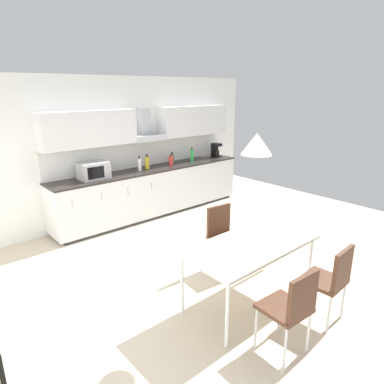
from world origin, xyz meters
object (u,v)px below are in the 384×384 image
(microwave, at_px, (94,171))
(bottle_green, at_px, (192,155))
(bottle_white, at_px, (140,165))
(bottle_brown, at_px, (172,159))
(chair_far_right, at_px, (223,231))
(bottle_yellow, at_px, (147,163))
(chair_near_left, at_px, (292,304))
(bottle_red, at_px, (171,161))
(pendant_lamp, at_px, (257,144))
(chair_near_right, at_px, (331,277))
(coffee_maker, at_px, (216,150))
(dining_table, at_px, (251,247))

(microwave, distance_m, bottle_green, 2.18)
(bottle_white, distance_m, bottle_brown, 0.82)
(bottle_green, height_order, chair_far_right, bottle_green)
(bottle_green, xyz_separation_m, bottle_white, (-1.29, -0.01, -0.01))
(bottle_yellow, bearing_deg, chair_near_left, -106.13)
(bottle_red, distance_m, pendant_lamp, 3.46)
(bottle_yellow, relative_size, bottle_white, 0.99)
(bottle_green, bearing_deg, bottle_brown, 172.83)
(microwave, distance_m, chair_far_right, 2.52)
(bottle_red, height_order, bottle_white, bottle_white)
(bottle_green, distance_m, chair_near_left, 4.51)
(pendant_lamp, bearing_deg, microwave, 95.71)
(bottle_brown, height_order, pendant_lamp, pendant_lamp)
(bottle_brown, bearing_deg, bottle_red, -141.26)
(bottle_red, height_order, chair_near_right, bottle_red)
(chair_far_right, relative_size, chair_near_right, 1.00)
(coffee_maker, distance_m, bottle_brown, 1.22)
(bottle_yellow, bearing_deg, chair_far_right, -99.95)
(bottle_yellow, xyz_separation_m, bottle_white, (-0.21, -0.06, 0.00))
(bottle_green, xyz_separation_m, chair_near_left, (-2.22, -3.89, -0.51))
(bottle_white, relative_size, dining_table, 0.18)
(chair_near_left, bearing_deg, bottle_green, 60.26)
(coffee_maker, height_order, bottle_white, coffee_maker)
(bottle_yellow, bearing_deg, bottle_white, -163.17)
(dining_table, height_order, chair_near_right, chair_near_right)
(microwave, height_order, chair_far_right, microwave)
(coffee_maker, height_order, bottle_green, coffee_maker)
(bottle_white, xyz_separation_m, pendant_lamp, (-0.57, -3.11, 0.80))
(bottle_yellow, height_order, bottle_red, bottle_yellow)
(bottle_white, bearing_deg, dining_table, -100.47)
(bottle_white, relative_size, chair_near_left, 0.32)
(bottle_brown, distance_m, chair_far_right, 2.66)
(chair_near_right, bearing_deg, pendant_lamp, 114.84)
(bottle_green, relative_size, bottle_brown, 1.19)
(pendant_lamp, bearing_deg, chair_far_right, 64.84)
(bottle_red, relative_size, chair_near_right, 0.26)
(microwave, xyz_separation_m, bottle_white, (0.89, -0.03, -0.02))
(coffee_maker, distance_m, bottle_white, 2.03)
(microwave, bearing_deg, bottle_white, -2.12)
(chair_far_right, bearing_deg, bottle_green, 57.40)
(bottle_white, xyz_separation_m, bottle_brown, (0.81, 0.07, -0.01))
(chair_near_left, xyz_separation_m, pendant_lamp, (0.36, 0.77, 1.31))
(coffee_maker, relative_size, bottle_red, 1.34)
(bottle_yellow, xyz_separation_m, bottle_red, (0.51, -0.07, -0.02))
(microwave, relative_size, dining_table, 0.31)
(chair_far_right, xyz_separation_m, chair_near_right, (-0.01, -1.54, 0.00))
(chair_far_right, xyz_separation_m, chair_near_left, (-0.72, -1.54, 0.00))
(bottle_yellow, height_order, bottle_brown, bottle_yellow)
(dining_table, bearing_deg, bottle_white, 79.53)
(coffee_maker, distance_m, dining_table, 4.12)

